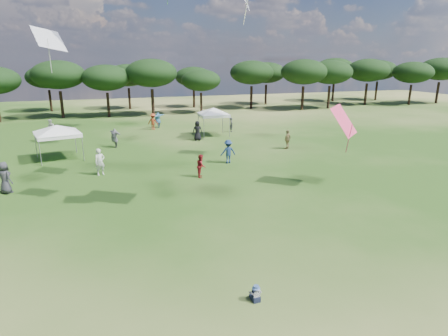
{
  "coord_description": "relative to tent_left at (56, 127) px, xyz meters",
  "views": [
    {
      "loc": [
        -3.76,
        -7.83,
        7.42
      ],
      "look_at": [
        0.84,
        6.0,
        3.18
      ],
      "focal_mm": 30.0,
      "sensor_mm": 36.0,
      "label": 1
    }
  ],
  "objects": [
    {
      "name": "tree_line",
      "position": [
        9.35,
        24.58,
        2.89
      ],
      "size": [
        108.78,
        17.63,
        7.77
      ],
      "color": "black",
      "rests_on": "ground"
    },
    {
      "name": "tent_left",
      "position": [
        0.0,
        0.0,
        0.0
      ],
      "size": [
        6.16,
        6.16,
        2.96
      ],
      "rotation": [
        0.0,
        0.0,
        0.22
      ],
      "color": "gray",
      "rests_on": "ground"
    },
    {
      "name": "tent_right",
      "position": [
        13.99,
        5.06,
        0.17
      ],
      "size": [
        5.59,
        5.59,
        3.13
      ],
      "rotation": [
        0.0,
        0.0,
        -0.05
      ],
      "color": "gray",
      "rests_on": "ground"
    },
    {
      "name": "toddler",
      "position": [
        7.42,
        -21.21,
        -2.28
      ],
      "size": [
        0.37,
        0.42,
        0.56
      ],
      "rotation": [
        0.0,
        0.0,
        0.01
      ],
      "color": "black",
      "rests_on": "ground"
    },
    {
      "name": "festival_crowd",
      "position": [
        4.72,
        2.63,
        -1.66
      ],
      "size": [
        27.5,
        20.79,
        1.87
      ],
      "color": "brown",
      "rests_on": "ground"
    }
  ]
}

